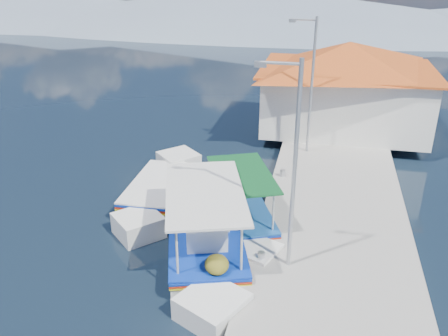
# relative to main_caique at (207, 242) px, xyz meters

# --- Properties ---
(ground) EXTENTS (160.00, 160.00, 0.00)m
(ground) POSITION_rel_main_caique_xyz_m (-1.99, -2.63, -0.50)
(ground) COLOR black
(ground) RESTS_ON ground
(quay) EXTENTS (5.00, 44.00, 0.50)m
(quay) POSITION_rel_main_caique_xyz_m (3.91, 3.37, -0.25)
(quay) COLOR gray
(quay) RESTS_ON ground
(bollards) EXTENTS (0.20, 17.20, 0.30)m
(bollards) POSITION_rel_main_caique_xyz_m (1.81, 2.62, 0.15)
(bollards) COLOR #A5A8AD
(bollards) RESTS_ON quay
(main_caique) EXTENTS (3.86, 7.47, 2.59)m
(main_caique) POSITION_rel_main_caique_xyz_m (0.00, 0.00, 0.00)
(main_caique) COLOR silver
(main_caique) RESTS_ON ground
(caique_green_canopy) EXTENTS (3.39, 5.75, 2.33)m
(caique_green_canopy) POSITION_rel_main_caique_xyz_m (0.78, 1.97, -0.15)
(caique_green_canopy) COLOR silver
(caique_green_canopy) RESTS_ON ground
(caique_blue_hull) EXTENTS (2.24, 7.10, 1.26)m
(caique_blue_hull) POSITION_rel_main_caique_xyz_m (-2.66, 3.22, -0.16)
(caique_blue_hull) COLOR silver
(caique_blue_hull) RESTS_ON ground
(harbor_building) EXTENTS (10.49, 10.49, 4.40)m
(harbor_building) POSITION_rel_main_caique_xyz_m (4.21, 12.37, 2.28)
(harbor_building) COLOR silver
(harbor_building) RESTS_ON quay
(lamp_post_near) EXTENTS (1.21, 0.14, 6.00)m
(lamp_post_near) POSITION_rel_main_caique_xyz_m (2.52, -0.63, 3.35)
(lamp_post_near) COLOR #A5A8AD
(lamp_post_near) RESTS_ON quay
(lamp_post_far) EXTENTS (1.21, 0.14, 6.00)m
(lamp_post_far) POSITION_rel_main_caique_xyz_m (2.52, 8.37, 3.35)
(lamp_post_far) COLOR #A5A8AD
(lamp_post_far) RESTS_ON quay
(mountain_ridge) EXTENTS (171.40, 96.00, 5.50)m
(mountain_ridge) POSITION_rel_main_caique_xyz_m (4.56, 53.37, 1.54)
(mountain_ridge) COLOR slate
(mountain_ridge) RESTS_ON ground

